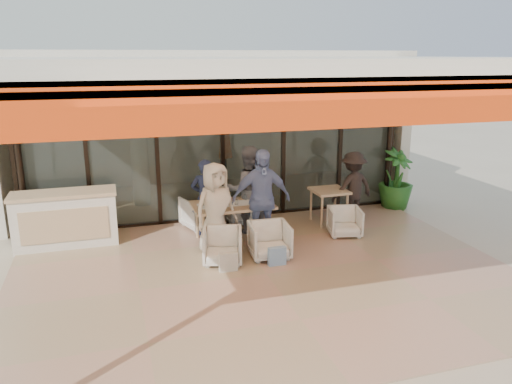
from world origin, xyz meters
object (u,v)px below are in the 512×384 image
diner_navy (206,198)px  potted_palm (396,179)px  host_counter (66,219)px  diner_cream (216,209)px  chair_near_right (270,239)px  standing_woman (353,187)px  dining_table (232,207)px  chair_near_left (222,245)px  chair_far_left (201,211)px  chair_far_right (241,210)px  diner_periwinkle (261,199)px  side_chair (345,221)px  side_table (329,195)px  diner_grey (247,190)px

diner_navy → potted_palm: diner_navy is taller
host_counter → diner_cream: size_ratio=1.12×
chair_near_right → standing_woman: standing_woman is taller
dining_table → standing_woman: bearing=9.2°
chair_near_left → chair_far_left: bearing=104.0°
dining_table → chair_far_right: (0.43, 0.94, -0.38)m
chair_near_right → diner_navy: 1.69m
chair_far_left → diner_periwinkle: size_ratio=0.39×
chair_near_left → diner_periwinkle: 1.14m
chair_far_left → chair_near_left: size_ratio=1.09×
standing_woman → diner_navy: bearing=-10.2°
diner_navy → side_chair: 2.75m
chair_far_right → diner_navy: 1.08m
chair_far_right → diner_cream: diner_cream is taller
potted_palm → chair_near_left: bearing=-156.6°
chair_far_left → chair_far_right: 0.84m
dining_table → side_chair: 2.24m
chair_near_left → diner_navy: (0.00, 1.40, 0.43)m
diner_navy → side_table: (2.59, -0.04, -0.13)m
chair_far_right → potted_palm: 3.73m
chair_near_right → diner_cream: bearing=153.6°
diner_navy → standing_woman: diner_navy is taller
chair_far_right → side_chair: size_ratio=0.97×
side_chair → diner_cream: bearing=-163.7°
side_chair → diner_grey: bearing=169.7°
chair_near_right → diner_cream: 1.09m
chair_far_left → chair_near_left: 1.90m
chair_near_right → diner_periwinkle: 0.76m
chair_far_left → chair_near_right: 2.08m
chair_far_right → diner_navy: diner_navy is taller
diner_grey → diner_periwinkle: diner_periwinkle is taller
chair_far_left → side_table: size_ratio=0.97×
chair_near_right → potted_palm: (3.70, 1.96, 0.35)m
host_counter → side_table: 5.17m
diner_grey → dining_table: bearing=47.8°
host_counter → diner_periwinkle: bearing=-18.0°
diner_grey → side_chair: (1.75, -0.79, -0.56)m
host_counter → chair_far_left: 2.60m
dining_table → side_chair: dining_table is taller
host_counter → chair_near_left: host_counter is taller
diner_navy → standing_woman: size_ratio=1.02×
dining_table → chair_far_left: 1.08m
diner_periwinkle → standing_woman: bearing=22.6°
chair_near_left → side_table: bearing=41.8°
host_counter → diner_grey: (3.41, -0.21, 0.34)m
diner_grey → chair_near_right: bearing=91.8°
chair_near_left → potted_palm: size_ratio=0.48×
diner_navy → diner_cream: (0.00, -0.90, 0.06)m
diner_grey → standing_woman: diner_grey is taller
diner_cream → standing_woman: 3.27m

